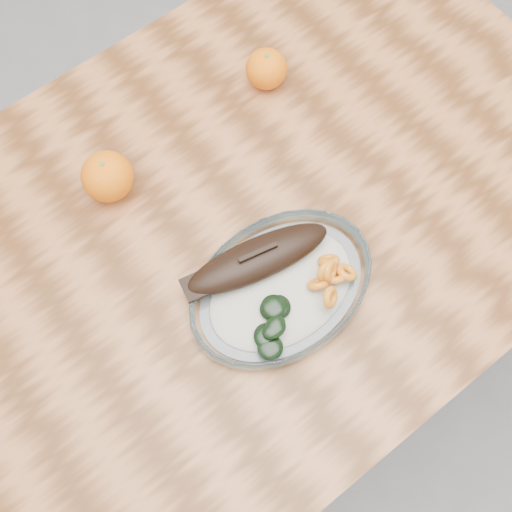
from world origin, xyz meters
The scene contains 5 objects.
ground centered at (0.00, 0.00, 0.00)m, with size 3.00×3.00×0.00m, color slate.
dining_table centered at (0.00, 0.00, 0.65)m, with size 1.20×0.80×0.75m.
plated_meal centered at (-0.04, -0.13, 0.77)m, with size 0.53×0.53×0.08m.
orange_left centered at (-0.14, 0.16, 0.79)m, with size 0.08×0.08×0.08m, color #FF5F05.
orange_right centered at (0.17, 0.18, 0.78)m, with size 0.07×0.07×0.07m, color #FF5F05.
Camera 1 is at (-0.25, -0.35, 1.65)m, focal length 45.00 mm.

